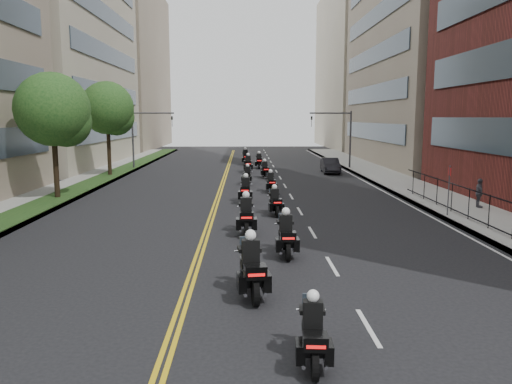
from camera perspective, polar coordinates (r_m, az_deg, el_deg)
sidewalk_right at (r=33.83m, az=19.06°, el=-0.32°), size 4.00×90.00×0.15m
sidewalk_left at (r=33.99m, az=-22.39°, el=-0.45°), size 4.00×90.00×0.15m
grass_strip at (r=33.70m, az=-21.13°, el=-0.29°), size 2.00×90.00×0.04m
building_right_tan at (r=59.18m, az=20.78°, el=17.74°), size 15.11×28.00×30.00m
building_right_far at (r=87.33m, az=13.16°, el=13.59°), size 15.00×28.00×26.00m
building_left_mid at (r=59.90m, az=-24.51°, el=19.36°), size 16.11×28.00×34.00m
building_left_far at (r=87.57m, az=-16.48°, el=13.45°), size 16.00×28.00×26.00m
street_trees at (r=27.37m, az=-25.93°, el=7.95°), size 4.40×38.40×7.98m
traffic_signal_right at (r=49.23m, az=9.65°, el=6.90°), size 4.09×0.20×5.60m
traffic_signal_left at (r=49.32m, az=-12.83°, el=6.81°), size 4.09×0.20×5.60m
motorcycle_1 at (r=10.65m, az=6.51°, el=-15.98°), size 0.53×2.08×1.54m
motorcycle_2 at (r=14.22m, az=-0.54°, el=-8.93°), size 0.75×2.55×1.88m
motorcycle_3 at (r=18.27m, az=3.45°, el=-5.14°), size 0.55×2.39×1.76m
motorcycle_4 at (r=21.55m, az=-1.14°, el=-2.91°), size 0.58×2.52×1.86m
motorcycle_5 at (r=25.76m, az=2.17°, el=-1.26°), size 0.60×2.15×1.59m
motorcycle_6 at (r=29.42m, az=-1.18°, el=0.10°), size 0.57×2.37×1.75m
motorcycle_7 at (r=33.51m, az=1.69°, el=1.00°), size 0.54×2.10×1.55m
motorcycle_8 at (r=37.53m, az=-0.99°, el=1.82°), size 0.64×2.09×1.55m
motorcycle_9 at (r=41.51m, az=1.01°, el=2.49°), size 0.61×2.16×1.60m
motorcycle_10 at (r=45.73m, az=-0.92°, el=3.14°), size 0.56×2.41×1.78m
motorcycle_11 at (r=49.18m, az=0.35°, el=3.50°), size 0.53×2.33×1.72m
motorcycle_12 at (r=53.15m, az=-1.22°, el=3.93°), size 0.66×2.51×1.85m
parked_sedan at (r=45.66m, az=8.50°, el=3.01°), size 1.57×4.14×1.35m
pedestrian_c at (r=29.57m, az=24.16°, el=-0.11°), size 0.50×0.97×1.59m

